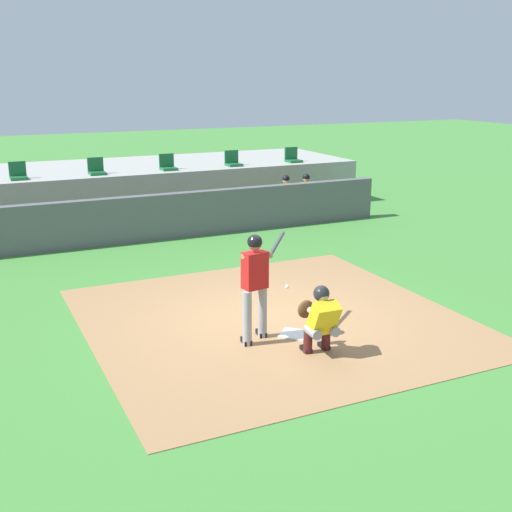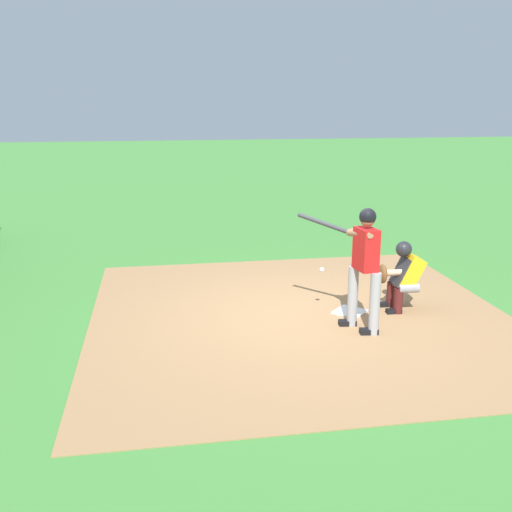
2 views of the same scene
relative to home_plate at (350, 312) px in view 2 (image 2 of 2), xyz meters
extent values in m
plane|color=#428438|center=(0.00, 0.80, -0.02)|extent=(80.00, 80.00, 0.00)
cube|color=#9E754C|center=(0.00, 0.80, -0.02)|extent=(6.40, 6.40, 0.01)
cube|color=white|center=(0.00, 0.00, 0.00)|extent=(0.62, 0.62, 0.02)
cylinder|color=#99999E|center=(-0.88, -0.05, 0.44)|extent=(0.15, 0.15, 0.92)
cylinder|color=#99999E|center=(-0.52, 0.15, 0.44)|extent=(0.15, 0.15, 0.92)
cube|color=red|center=(-0.70, 0.05, 1.20)|extent=(0.41, 0.29, 0.60)
sphere|color=#996B4C|center=(-0.70, 0.05, 1.63)|extent=(0.21, 0.21, 0.21)
sphere|color=black|center=(-0.70, 0.05, 1.66)|extent=(0.24, 0.24, 0.24)
cylinder|color=#996B4C|center=(-0.63, 0.13, 1.41)|extent=(0.57, 0.22, 0.18)
cylinder|color=#996B4C|center=(-0.43, 0.11, 1.41)|extent=(0.24, 0.26, 0.17)
cylinder|color=#333338|center=(-0.08, 0.50, 1.45)|extent=(0.61, 0.67, 0.24)
cube|color=black|center=(-0.88, 0.01, 0.02)|extent=(0.15, 0.27, 0.09)
cube|color=black|center=(-0.51, 0.21, 0.02)|extent=(0.15, 0.27, 0.09)
cylinder|color=gray|center=(-0.15, -0.88, 0.40)|extent=(0.17, 0.33, 0.16)
cylinder|color=#4C1919|center=(-0.15, -0.73, 0.19)|extent=(0.14, 0.14, 0.42)
cube|color=black|center=(-0.15, -0.67, 0.02)|extent=(0.12, 0.24, 0.08)
cylinder|color=gray|center=(0.17, -0.89, 0.40)|extent=(0.17, 0.33, 0.16)
cylinder|color=#4C1919|center=(0.17, -0.74, 0.19)|extent=(0.14, 0.14, 0.42)
cube|color=black|center=(0.17, -0.68, 0.02)|extent=(0.12, 0.24, 0.08)
cube|color=gold|center=(0.00, -0.93, 0.62)|extent=(0.42, 0.45, 0.57)
cube|color=#2D2D33|center=(0.01, -0.81, 0.62)|extent=(0.39, 0.27, 0.45)
sphere|color=tan|center=(0.01, -0.85, 0.96)|extent=(0.21, 0.21, 0.21)
sphere|color=#232328|center=(0.01, -0.83, 0.98)|extent=(0.25, 0.25, 0.25)
cylinder|color=tan|center=(-0.03, -0.71, 0.62)|extent=(0.12, 0.45, 0.10)
ellipsoid|color=brown|center=(-0.06, -0.48, 0.62)|extent=(0.28, 0.13, 0.30)
sphere|color=white|center=(0.09, 0.45, 0.68)|extent=(0.07, 0.07, 0.07)
camera|label=1|loc=(-4.83, -8.81, 4.19)|focal=45.21mm
camera|label=2|loc=(-8.21, 2.89, 3.24)|focal=40.74mm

